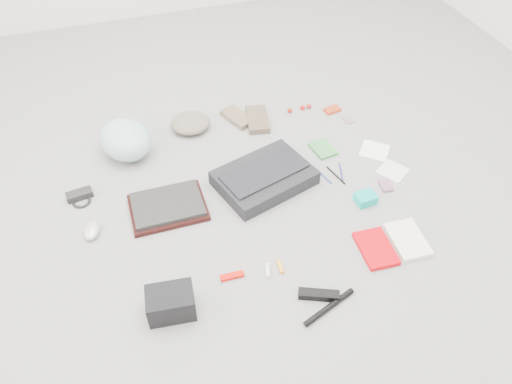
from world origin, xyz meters
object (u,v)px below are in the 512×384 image
object	(u,v)px
messenger_bag	(264,178)
bike_helmet	(125,140)
book_red	(376,249)
laptop	(167,204)
camera_bag	(171,303)
accordion_wallet	(365,198)

from	to	relation	value
messenger_bag	bike_helmet	xyz separation A→B (m)	(-0.58, 0.42, 0.05)
bike_helmet	book_red	world-z (taller)	bike_helmet
messenger_bag	laptop	xyz separation A→B (m)	(-0.46, -0.03, -0.00)
book_red	laptop	bearing A→B (deg)	150.60
camera_bag	bike_helmet	bearing A→B (deg)	98.23
messenger_bag	camera_bag	xyz separation A→B (m)	(-0.55, -0.55, 0.02)
laptop	camera_bag	world-z (taller)	camera_bag
messenger_bag	accordion_wallet	size ratio (longest dim) A/B	4.75
messenger_bag	book_red	size ratio (longest dim) A/B	2.15
messenger_bag	accordion_wallet	bearing A→B (deg)	-49.84
bike_helmet	accordion_wallet	size ratio (longest dim) A/B	3.27
bike_helmet	camera_bag	xyz separation A→B (m)	(0.03, -0.97, -0.03)
camera_bag	accordion_wallet	distance (m)	0.99
book_red	accordion_wallet	bearing A→B (deg)	75.52
laptop	accordion_wallet	distance (m)	0.89
messenger_bag	camera_bag	world-z (taller)	camera_bag
bike_helmet	laptop	bearing A→B (deg)	-96.67
laptop	bike_helmet	world-z (taller)	bike_helmet
messenger_bag	bike_helmet	world-z (taller)	bike_helmet
laptop	book_red	world-z (taller)	laptop
camera_bag	book_red	size ratio (longest dim) A/B	0.88
laptop	camera_bag	distance (m)	0.53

